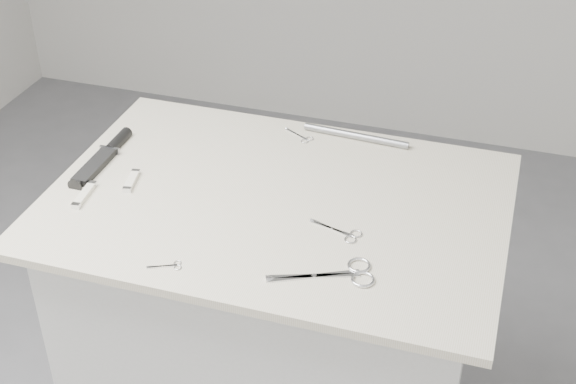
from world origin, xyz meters
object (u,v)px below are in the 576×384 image
(embroidery_scissors_a, at_px, (344,233))
(embroidery_scissors_b, at_px, (302,137))
(tiny_scissors, at_px, (169,266))
(sheathed_knife, at_px, (106,154))
(metal_rail, at_px, (356,136))
(large_shears, at_px, (344,274))
(pocket_knife_a, at_px, (132,181))
(pocket_knife_b, at_px, (84,194))
(plinth, at_px, (278,353))

(embroidery_scissors_a, xyz_separation_m, embroidery_scissors_b, (-0.20, 0.35, -0.00))
(embroidery_scissors_a, bearing_deg, tiny_scissors, -129.34)
(sheathed_knife, height_order, metal_rail, sheathed_knife)
(large_shears, xyz_separation_m, pocket_knife_a, (-0.54, 0.17, 0.00))
(large_shears, relative_size, sheathed_knife, 0.84)
(tiny_scissors, xyz_separation_m, pocket_knife_b, (-0.28, 0.17, 0.01))
(plinth, xyz_separation_m, embroidery_scissors_a, (0.17, -0.08, 0.47))
(pocket_knife_a, bearing_deg, tiny_scissors, -151.30)
(embroidery_scissors_b, relative_size, sheathed_knife, 0.34)
(metal_rail, bearing_deg, pocket_knife_a, -141.90)
(embroidery_scissors_b, bearing_deg, plinth, -55.36)
(embroidery_scissors_b, distance_m, metal_rail, 0.13)
(plinth, height_order, large_shears, large_shears)
(plinth, xyz_separation_m, pocket_knife_b, (-0.41, -0.12, 0.48))
(plinth, distance_m, large_shears, 0.55)
(embroidery_scissors_b, distance_m, pocket_knife_b, 0.55)
(sheathed_knife, height_order, pocket_knife_a, sheathed_knife)
(embroidery_scissors_a, relative_size, metal_rail, 0.44)
(large_shears, distance_m, pocket_knife_a, 0.56)
(pocket_knife_a, distance_m, metal_rail, 0.56)
(large_shears, bearing_deg, embroidery_scissors_a, 81.46)
(tiny_scissors, height_order, metal_rail, metal_rail)
(large_shears, distance_m, sheathed_knife, 0.69)
(plinth, relative_size, embroidery_scissors_a, 7.79)
(pocket_knife_a, xyz_separation_m, pocket_knife_b, (-0.07, -0.08, 0.00))
(embroidery_scissors_b, distance_m, pocket_knife_a, 0.44)
(tiny_scissors, distance_m, pocket_knife_a, 0.32)
(plinth, height_order, tiny_scissors, tiny_scissors)
(tiny_scissors, relative_size, pocket_knife_a, 0.78)
(plinth, bearing_deg, large_shears, -45.06)
(pocket_knife_b, bearing_deg, large_shears, -103.50)
(plinth, bearing_deg, sheathed_knife, 174.14)
(pocket_knife_a, bearing_deg, plinth, -94.81)
(plinth, height_order, pocket_knife_b, pocket_knife_b)
(sheathed_knife, xyz_separation_m, metal_rail, (0.55, 0.26, 0.00))
(embroidery_scissors_a, distance_m, embroidery_scissors_b, 0.40)
(embroidery_scissors_b, height_order, pocket_knife_b, pocket_knife_b)
(embroidery_scissors_b, distance_m, sheathed_knife, 0.47)
(tiny_scissors, xyz_separation_m, sheathed_knife, (-0.31, 0.33, 0.01))
(sheathed_knife, bearing_deg, plinth, -95.93)
(metal_rail, bearing_deg, large_shears, -79.05)
(pocket_knife_b, bearing_deg, tiny_scissors, -126.03)
(embroidery_scissors_b, xyz_separation_m, pocket_knife_b, (-0.38, -0.39, 0.01))
(large_shears, bearing_deg, plinth, 111.83)
(metal_rail, bearing_deg, sheathed_knife, -154.34)
(sheathed_knife, relative_size, metal_rail, 0.91)
(embroidery_scissors_a, height_order, pocket_knife_b, pocket_knife_b)
(pocket_knife_b, distance_m, metal_rail, 0.66)
(pocket_knife_a, bearing_deg, pocket_knife_b, 127.03)
(large_shears, xyz_separation_m, embroidery_scissors_a, (-0.03, 0.13, -0.00))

